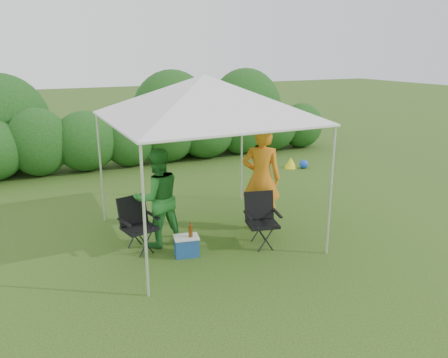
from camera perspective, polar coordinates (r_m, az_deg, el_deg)
name	(u,v)px	position (r m, az deg, el deg)	size (l,w,h in m)	color
ground	(218,246)	(7.49, -0.80, -8.80)	(70.00, 70.00, 0.00)	#3A5C1D
hedge	(129,138)	(12.70, -12.33, 5.29)	(13.34, 1.53, 1.80)	#1F5119
canopy	(204,97)	(7.27, -2.57, 10.64)	(3.10, 3.10, 2.83)	silver
chair_right	(261,216)	(7.43, 4.87, -4.82)	(0.64, 0.61, 0.90)	black
chair_left	(137,221)	(7.35, -11.35, -5.34)	(0.63, 0.60, 0.90)	black
man	(261,178)	(7.94, 4.89, 0.07)	(0.70, 0.46, 1.93)	orange
woman	(158,198)	(7.35, -8.64, -2.44)	(0.82, 0.64, 1.68)	#297D2E
cooler	(186,246)	(7.15, -4.93, -8.68)	(0.44, 0.36, 0.33)	navy
bottle	(190,229)	(7.02, -4.41, -6.59)	(0.07, 0.07, 0.25)	#592D0C
lawn_toy	(294,163)	(12.48, 9.14, 2.07)	(0.61, 0.51, 0.30)	yellow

